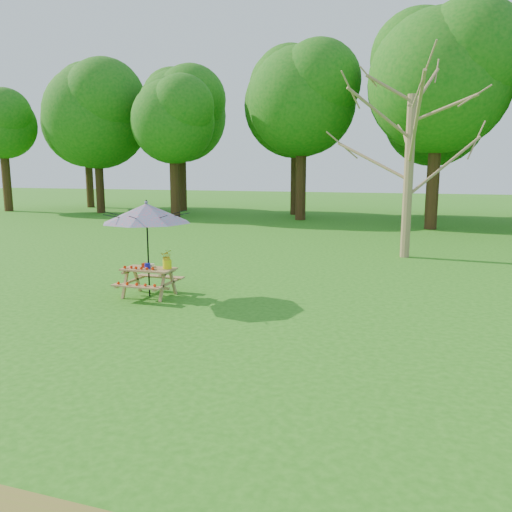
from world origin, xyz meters
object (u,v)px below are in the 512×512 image
(bare_tree, at_px, (416,22))
(flower_bucket, at_px, (167,258))
(patio_umbrella, at_px, (147,213))
(picnic_table, at_px, (149,283))

(bare_tree, height_order, flower_bucket, bare_tree)
(bare_tree, height_order, patio_umbrella, bare_tree)
(picnic_table, distance_m, flower_bucket, 0.73)
(picnic_table, bearing_deg, bare_tree, 53.41)
(bare_tree, xyz_separation_m, patio_umbrella, (-5.50, -7.41, -5.54))
(bare_tree, distance_m, patio_umbrella, 10.77)
(bare_tree, xyz_separation_m, picnic_table, (-5.50, -7.41, -7.16))
(patio_umbrella, height_order, flower_bucket, patio_umbrella)
(picnic_table, relative_size, flower_bucket, 2.95)
(bare_tree, bearing_deg, patio_umbrella, -126.60)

